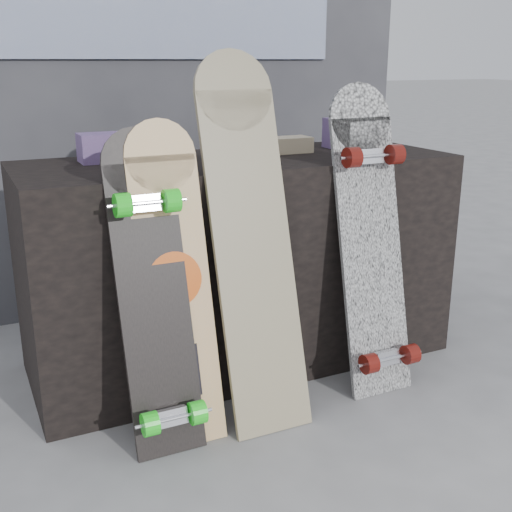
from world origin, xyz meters
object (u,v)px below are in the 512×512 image
longboard_geisha (174,275)px  longboard_celtic (250,229)px  vendor_table (240,262)px  skateboard_dark (153,288)px  longboard_cascadia (371,236)px

longboard_geisha → longboard_celtic: longboard_celtic is taller
vendor_table → skateboard_dark: skateboard_dark is taller
longboard_cascadia → skateboard_dark: 0.80m
longboard_celtic → longboard_geisha: bearing=-177.3°
vendor_table → longboard_geisha: size_ratio=1.63×
vendor_table → longboard_celtic: (-0.12, -0.36, 0.23)m
skateboard_dark → vendor_table: bearing=40.8°
vendor_table → longboard_celtic: 0.44m
longboard_geisha → longboard_cascadia: 0.73m
longboard_cascadia → skateboard_dark: longboard_cascadia is taller
longboard_cascadia → skateboard_dark: size_ratio=1.12×
longboard_geisha → vendor_table: bearing=43.9°
longboard_celtic → skateboard_dark: (-0.34, -0.04, -0.13)m
longboard_celtic → skateboard_dark: size_ratio=1.23×
longboard_geisha → longboard_celtic: 0.29m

